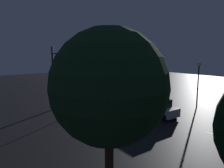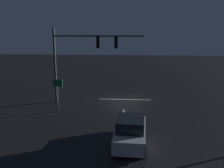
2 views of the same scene
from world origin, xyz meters
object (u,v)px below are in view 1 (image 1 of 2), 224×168
at_px(car_approaching, 157,108).
at_px(tree_right_near, 109,87).
at_px(traffic_signal_assembly, 74,65).
at_px(street_lamp_left_kerb, 198,76).
at_px(route_sign, 75,94).

bearing_deg(car_approaching, tree_right_near, 30.62).
distance_m(traffic_signal_assembly, tree_right_near, 17.07).
xyz_separation_m(car_approaching, tree_right_near, (11.53, 6.83, 4.18)).
bearing_deg(car_approaching, street_lamp_left_kerb, 170.43).
bearing_deg(route_sign, street_lamp_left_kerb, 150.18).
relative_size(car_approaching, route_sign, 1.59).
xyz_separation_m(car_approaching, route_sign, (5.98, -5.79, 1.21)).
distance_m(street_lamp_left_kerb, tree_right_near, 18.38).
xyz_separation_m(route_sign, tree_right_near, (5.55, 12.62, 2.97)).
xyz_separation_m(street_lamp_left_kerb, route_sign, (11.82, -6.78, -1.63)).
relative_size(traffic_signal_assembly, tree_right_near, 1.12).
bearing_deg(traffic_signal_assembly, tree_right_near, 65.29).
distance_m(car_approaching, street_lamp_left_kerb, 6.57).
height_order(street_lamp_left_kerb, tree_right_near, tree_right_near).
bearing_deg(route_sign, car_approaching, 135.91).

